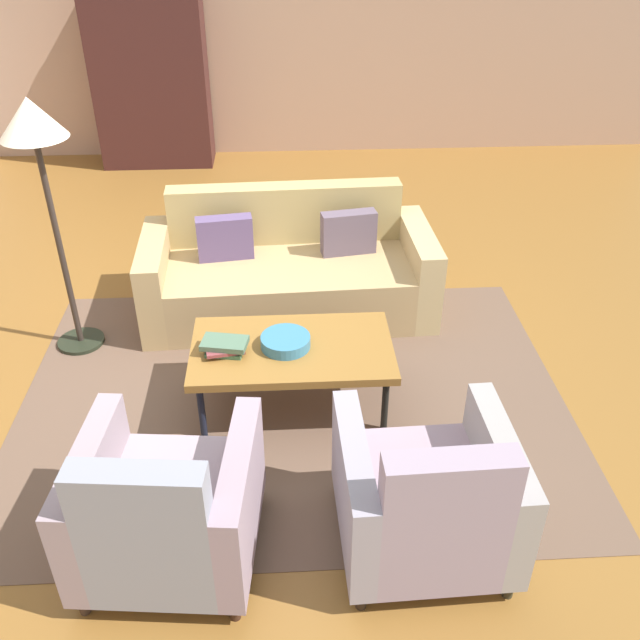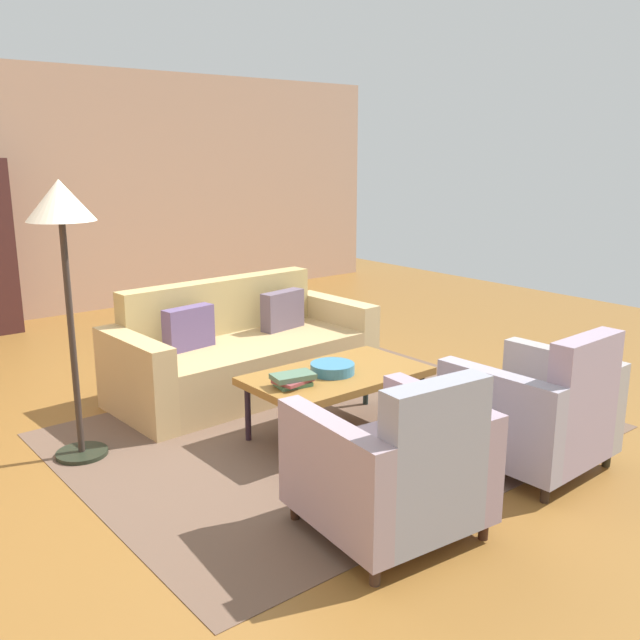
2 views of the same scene
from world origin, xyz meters
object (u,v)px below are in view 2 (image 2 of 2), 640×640
(couch, at_px, (240,354))
(armchair_right, at_px, (539,414))
(coffee_table, at_px, (337,378))
(armchair_left, at_px, (397,472))
(book_stack, at_px, (293,379))
(fruit_bowl, at_px, (332,368))
(floor_lamp, at_px, (62,227))

(couch, bearing_deg, armchair_right, 102.14)
(armchair_right, bearing_deg, coffee_table, 115.61)
(coffee_table, bearing_deg, armchair_left, -117.48)
(coffee_table, distance_m, book_stack, 0.40)
(armchair_right, xyz_separation_m, fruit_bowl, (-0.64, 1.17, 0.13))
(couch, bearing_deg, floor_lamp, 14.32)
(fruit_bowl, bearing_deg, coffee_table, 0.00)
(couch, relative_size, coffee_table, 1.78)
(couch, relative_size, book_stack, 7.40)
(couch, xyz_separation_m, fruit_bowl, (-0.03, -1.19, 0.18))
(fruit_bowl, distance_m, floor_lamp, 1.89)
(armchair_left, bearing_deg, couch, 81.28)
(floor_lamp, bearing_deg, book_stack, -35.67)
(coffee_table, bearing_deg, floor_lamp, 153.26)
(coffee_table, bearing_deg, couch, 90.17)
(couch, distance_m, armchair_right, 2.43)
(armchair_left, bearing_deg, coffee_table, 68.18)
(coffee_table, relative_size, book_stack, 4.16)
(armchair_left, distance_m, book_stack, 1.16)
(armchair_right, bearing_deg, book_stack, 129.62)
(coffee_table, distance_m, fruit_bowl, 0.08)
(couch, distance_m, floor_lamp, 1.93)
(armchair_right, bearing_deg, couch, 102.74)
(couch, bearing_deg, fruit_bowl, 86.08)
(armchair_left, height_order, book_stack, armchair_left)
(floor_lamp, bearing_deg, coffee_table, -26.74)
(book_stack, height_order, floor_lamp, floor_lamp)
(armchair_right, distance_m, book_stack, 1.51)
(armchair_left, relative_size, armchair_right, 1.00)
(couch, bearing_deg, coffee_table, 87.87)
(armchair_left, xyz_separation_m, floor_lamp, (-0.87, 1.91, 1.10))
(armchair_right, height_order, book_stack, armchair_right)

